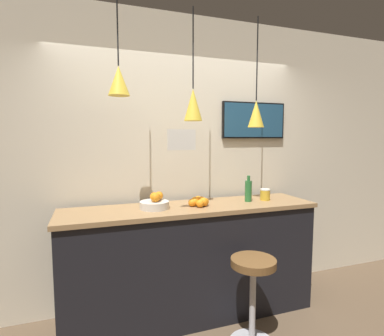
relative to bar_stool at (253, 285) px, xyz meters
name	(u,v)px	position (x,y,z in m)	size (l,w,h in m)	color
back_wall	(179,160)	(-0.33, 0.95, 0.94)	(8.00, 0.06, 2.90)	beige
service_counter	(192,261)	(-0.33, 0.55, 0.02)	(2.35, 0.57, 1.06)	black
bar_stool	(253,285)	(0.00, 0.00, 0.00)	(0.37, 0.37, 0.72)	#B7B7BC
fruit_bowl	(155,203)	(-0.67, 0.56, 0.61)	(0.26, 0.26, 0.15)	beige
orange_pile	(199,202)	(-0.27, 0.53, 0.59)	(0.20, 0.21, 0.08)	orange
juice_bottle	(248,191)	(0.26, 0.56, 0.66)	(0.07, 0.07, 0.26)	#286B33
spread_jar	(265,195)	(0.45, 0.56, 0.61)	(0.10, 0.10, 0.11)	gold
pendant_lamp_left	(119,80)	(-0.96, 0.52, 1.64)	(0.18, 0.18, 0.78)	black
pendant_lamp_middle	(193,104)	(-0.33, 0.52, 1.47)	(0.16, 0.16, 0.97)	black
pendant_lamp_right	(256,113)	(0.31, 0.52, 1.41)	(0.15, 0.15, 1.02)	black
mounted_tv	(254,120)	(0.51, 0.89, 1.37)	(0.75, 0.04, 0.39)	black
hanging_menu_board	(182,140)	(-0.49, 0.34, 1.16)	(0.24, 0.01, 0.17)	white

